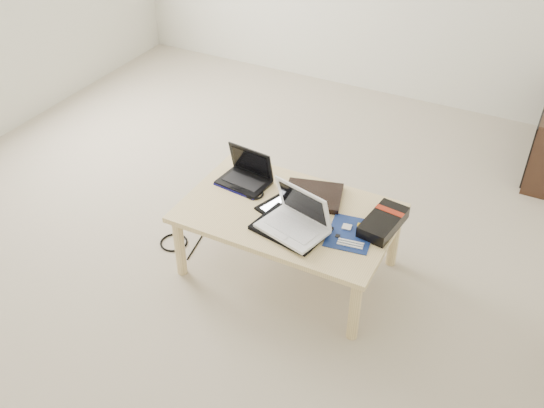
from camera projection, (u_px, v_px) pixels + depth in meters
The scene contains 13 objects.
ground at pixel (232, 209), 3.82m from camera, with size 4.00×4.00×0.00m, color #BDB199.
coffee_table at pixel (288, 218), 3.17m from camera, with size 1.10×0.70×0.40m.
book at pixel (313, 196), 3.23m from camera, with size 0.36×0.32×0.03m.
netbook at pixel (246, 176), 3.33m from camera, with size 0.29×0.23×0.20m.
tablet at pixel (284, 211), 3.13m from camera, with size 0.30×0.26×0.01m.
remote at pixel (320, 219), 3.07m from camera, with size 0.08×0.22×0.02m.
neoprene_sleeve at pixel (291, 228), 3.01m from camera, with size 0.35×0.25×0.02m, color black.
white_laptop at pixel (296, 220), 2.98m from camera, with size 0.37×0.30×0.23m.
motherboard at pixel (351, 234), 2.99m from camera, with size 0.25×0.30×0.01m.
gpu_box at pixel (383, 222), 3.02m from camera, with size 0.19×0.31×0.07m.
cable_coil at pixel (254, 194), 3.25m from camera, with size 0.10×0.10×0.01m, color black.
floor_cable_coil at pixel (174, 242), 3.55m from camera, with size 0.16×0.16×0.01m, color black.
floor_cable_trail at pixel (198, 241), 3.56m from camera, with size 0.01×0.01×0.33m, color black.
Camera 1 is at (1.61, -2.58, 2.31)m, focal length 40.00 mm.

